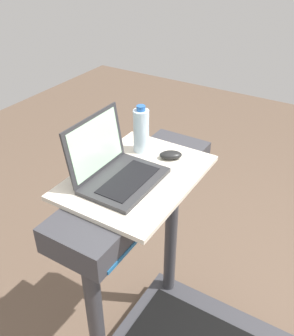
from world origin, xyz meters
The scene contains 4 objects.
desk_board centered at (0.00, 0.70, 1.17)m, with size 0.63×0.46×0.02m, color beige.
laptop centered at (-0.07, 0.75, 1.23)m, with size 0.33×0.28×0.25m.
computer_mouse centered at (0.19, 0.64, 1.20)m, with size 0.06×0.10×0.03m, color black.
water_bottle centered at (0.18, 0.79, 1.28)m, with size 0.07×0.07×0.22m.
Camera 1 is at (-1.08, -0.01, 2.05)m, focal length 40.50 mm.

